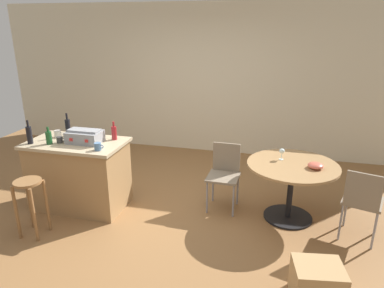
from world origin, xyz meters
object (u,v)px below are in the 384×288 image
Objects in this scene: kitchen_island at (79,174)px; bottle_2 at (114,133)px; cup_2 at (60,140)px; serving_bowl at (316,166)px; folding_chair_near at (224,172)px; wine_glass at (282,151)px; bottle_0 at (49,137)px; cardboard_box at (317,283)px; cup_0 at (58,134)px; dining_table at (292,177)px; cup_1 at (98,147)px; bottle_1 at (29,135)px; wooden_stool at (30,197)px; bottle_3 at (68,127)px; toolbox at (85,136)px; folding_chair_far at (362,199)px.

kitchen_island is 0.73m from bottle_2.
serving_bowl is at bearing 6.68° from cup_2.
wine_glass is (0.70, 0.02, 0.33)m from folding_chair_near.
bottle_0 reaches higher than cardboard_box.
kitchen_island reaches higher than serving_bowl.
dining_table is at bearing 4.59° from cup_0.
bottle_0 is at bearing 175.40° from cup_1.
kitchen_island is 1.14× the size of dining_table.
bottle_1 is 1.68× the size of serving_bowl.
kitchen_island is 2.62m from wine_glass.
cup_1 is at bearing -26.20° from kitchen_island.
cup_2 reaches higher than wooden_stool.
bottle_3 reaches higher than folding_chair_near.
bottle_3 is at bearing 152.34° from toolbox.
folding_chair_near is 2.02× the size of toolbox.
toolbox is at bearing 16.77° from cup_2.
folding_chair_far is 3.89× the size of bottle_0.
wooden_stool is 3.29m from serving_bowl.
bottle_1 is (-0.24, -0.05, 0.03)m from bottle_0.
toolbox is 2.35× the size of serving_bowl.
wooden_stool is 2.24× the size of bottle_1.
kitchen_island is 2.97m from serving_bowl.
cup_2 is at bearing -165.20° from folding_chair_near.
toolbox reaches higher than dining_table.
folding_chair_far is at bearing 2.06° from cup_2.
bottle_1 is at bearing -176.40° from folding_chair_far.
bottle_1 is 2.11× the size of wine_glass.
cup_0 is 0.83m from cup_1.
folding_chair_far is at bearing 64.53° from cardboard_box.
kitchen_island reaches higher than wooden_stool.
toolbox is (0.14, 0.01, 0.53)m from kitchen_island.
folding_chair_near is 3.56× the size of bottle_2.
cardboard_box is (2.79, -1.04, -0.81)m from toolbox.
cup_0 is at bearing -172.64° from bottle_2.
toolbox is 3.78× the size of cup_2.
cup_1 is (0.94, -0.01, -0.07)m from bottle_1.
bottle_1 reaches higher than bottle_2.
bottle_2 reaches higher than folding_chair_far.
wine_glass is (2.11, 0.26, -0.16)m from bottle_2.
bottle_1 is 0.37m from cup_0.
cup_1 is (-1.42, -0.66, 0.45)m from folding_chair_near.
folding_chair_far is (3.60, 0.80, 0.03)m from wooden_stool.
bottle_1 is 3.63m from cardboard_box.
cup_1 reaches higher than wooden_stool.
wooden_stool is (-0.16, -0.75, 0.02)m from kitchen_island.
bottle_1 is 0.37m from cup_2.
kitchen_island reaches higher than cardboard_box.
bottle_2 is at bearing 33.56° from toolbox.
dining_table is at bearing -6.58° from folding_chair_near.
kitchen_island is 0.79m from bottle_1.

